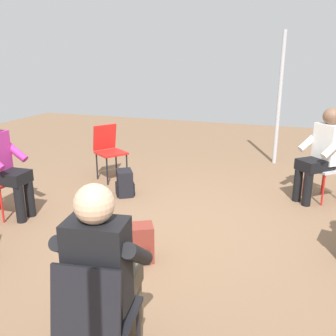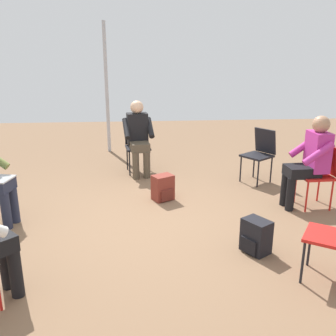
{
  "view_description": "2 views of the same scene",
  "coord_description": "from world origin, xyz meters",
  "px_view_note": "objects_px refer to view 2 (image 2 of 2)",
  "views": [
    {
      "loc": [
        3.63,
        1.07,
        1.88
      ],
      "look_at": [
        -0.17,
        -0.26,
        0.66
      ],
      "focal_mm": 40.0,
      "sensor_mm": 36.0,
      "label": 1
    },
    {
      "loc": [
        -4.21,
        0.07,
        2.02
      ],
      "look_at": [
        -0.11,
        -0.25,
        0.73
      ],
      "focal_mm": 40.0,
      "sensor_mm": 36.0,
      "label": 2
    }
  ],
  "objects_px": {
    "chair_east": "(137,143)",
    "chair_south": "(321,171)",
    "person_in_magenta": "(310,157)",
    "person_in_black": "(138,134)",
    "chair_southeast": "(260,151)",
    "backpack_near_laptop_user": "(256,238)",
    "backpack_by_empty_chair": "(163,189)"
  },
  "relations": [
    {
      "from": "chair_southeast",
      "to": "backpack_near_laptop_user",
      "type": "distance_m",
      "value": 2.33
    },
    {
      "from": "person_in_black",
      "to": "person_in_magenta",
      "type": "distance_m",
      "value": 2.76
    },
    {
      "from": "person_in_black",
      "to": "backpack_near_laptop_user",
      "type": "xyz_separation_m",
      "value": [
        -2.74,
        -1.2,
        -0.54
      ]
    },
    {
      "from": "chair_south",
      "to": "person_in_black",
      "type": "xyz_separation_m",
      "value": [
        1.62,
        2.4,
        0.2
      ]
    },
    {
      "from": "person_in_black",
      "to": "backpack_by_empty_chair",
      "type": "relative_size",
      "value": 3.44
    },
    {
      "from": "chair_east",
      "to": "person_in_black",
      "type": "relative_size",
      "value": 0.69
    },
    {
      "from": "chair_east",
      "to": "person_in_black",
      "type": "distance_m",
      "value": 0.26
    },
    {
      "from": "person_in_magenta",
      "to": "chair_east",
      "type": "bearing_deg",
      "value": 49.52
    },
    {
      "from": "chair_southeast",
      "to": "backpack_by_empty_chair",
      "type": "xyz_separation_m",
      "value": [
        -0.67,
        1.59,
        -0.34
      ]
    },
    {
      "from": "chair_south",
      "to": "backpack_near_laptop_user",
      "type": "relative_size",
      "value": 2.36
    },
    {
      "from": "backpack_near_laptop_user",
      "to": "person_in_magenta",
      "type": "bearing_deg",
      "value": -42.79
    },
    {
      "from": "backpack_near_laptop_user",
      "to": "person_in_black",
      "type": "bearing_deg",
      "value": 23.72
    },
    {
      "from": "chair_east",
      "to": "chair_south",
      "type": "bearing_deg",
      "value": 135.63
    },
    {
      "from": "person_in_black",
      "to": "backpack_by_empty_chair",
      "type": "xyz_separation_m",
      "value": [
        -1.21,
        -0.33,
        -0.54
      ]
    },
    {
      "from": "chair_southeast",
      "to": "person_in_black",
      "type": "height_order",
      "value": "person_in_black"
    },
    {
      "from": "chair_southeast",
      "to": "person_in_black",
      "type": "relative_size",
      "value": 0.69
    },
    {
      "from": "chair_south",
      "to": "person_in_magenta",
      "type": "distance_m",
      "value": 0.26
    },
    {
      "from": "chair_east",
      "to": "backpack_near_laptop_user",
      "type": "distance_m",
      "value": 3.17
    },
    {
      "from": "chair_south",
      "to": "backpack_near_laptop_user",
      "type": "xyz_separation_m",
      "value": [
        -1.12,
        1.2,
        -0.34
      ]
    },
    {
      "from": "chair_east",
      "to": "backpack_by_empty_chair",
      "type": "relative_size",
      "value": 2.36
    },
    {
      "from": "chair_east",
      "to": "backpack_by_empty_chair",
      "type": "xyz_separation_m",
      "value": [
        -1.38,
        -0.35,
        -0.34
      ]
    },
    {
      "from": "person_in_magenta",
      "to": "backpack_by_empty_chair",
      "type": "bearing_deg",
      "value": 75.73
    },
    {
      "from": "chair_south",
      "to": "chair_southeast",
      "type": "bearing_deg",
      "value": 21.94
    },
    {
      "from": "chair_southeast",
      "to": "chair_south",
      "type": "bearing_deg",
      "value": 168.62
    },
    {
      "from": "backpack_near_laptop_user",
      "to": "backpack_by_empty_chair",
      "type": "height_order",
      "value": "same"
    },
    {
      "from": "person_in_black",
      "to": "backpack_by_empty_chair",
      "type": "bearing_deg",
      "value": 97.13
    },
    {
      "from": "chair_east",
      "to": "person_in_magenta",
      "type": "relative_size",
      "value": 0.69
    },
    {
      "from": "chair_southeast",
      "to": "backpack_near_laptop_user",
      "type": "xyz_separation_m",
      "value": [
        -2.19,
        0.72,
        -0.34
      ]
    },
    {
      "from": "person_in_black",
      "to": "backpack_near_laptop_user",
      "type": "relative_size",
      "value": 3.44
    },
    {
      "from": "chair_southeast",
      "to": "person_in_magenta",
      "type": "bearing_deg",
      "value": 160.71
    },
    {
      "from": "backpack_by_empty_chair",
      "to": "chair_south",
      "type": "bearing_deg",
      "value": -101.04
    },
    {
      "from": "chair_south",
      "to": "person_in_black",
      "type": "height_order",
      "value": "person_in_black"
    }
  ]
}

